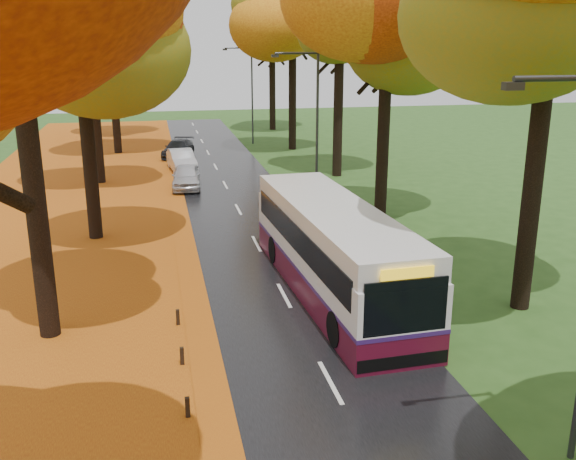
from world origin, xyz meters
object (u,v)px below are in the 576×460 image
object	(u,v)px
car_white	(186,177)
car_dark	(178,148)
streetlamp_far	(249,88)
streetlamp_mid	(313,117)
car_silver	(182,160)
bus	(333,248)

from	to	relation	value
car_white	car_dark	size ratio (longest dim) A/B	0.94
streetlamp_far	car_white	size ratio (longest dim) A/B	1.96
streetlamp_mid	car_silver	world-z (taller)	streetlamp_mid
car_white	car_silver	xyz separation A→B (m)	(0.00, 5.46, 0.02)
streetlamp_mid	car_silver	distance (m)	13.34
car_white	car_dark	world-z (taller)	car_white
car_silver	car_dark	xyz separation A→B (m)	(0.00, 5.46, -0.08)
streetlamp_mid	car_white	size ratio (longest dim) A/B	1.96
car_silver	car_dark	size ratio (longest dim) A/B	0.99
streetlamp_far	streetlamp_mid	bearing A→B (deg)	-90.00
streetlamp_far	car_silver	xyz separation A→B (m)	(-6.30, -10.92, -3.96)
streetlamp_far	bus	size ratio (longest dim) A/B	0.67
streetlamp_mid	streetlamp_far	xyz separation A→B (m)	(0.00, 22.00, 0.00)
streetlamp_far	car_white	distance (m)	17.99
streetlamp_mid	bus	world-z (taller)	streetlamp_mid
car_white	streetlamp_mid	bearing A→B (deg)	-37.88
streetlamp_mid	car_white	bearing A→B (deg)	138.25
streetlamp_far	car_silver	world-z (taller)	streetlamp_far
car_dark	streetlamp_far	bearing A→B (deg)	57.56
car_white	car_dark	xyz separation A→B (m)	(0.00, 10.92, -0.06)
streetlamp_far	bus	distance (m)	34.24
streetlamp_mid	car_white	world-z (taller)	streetlamp_mid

